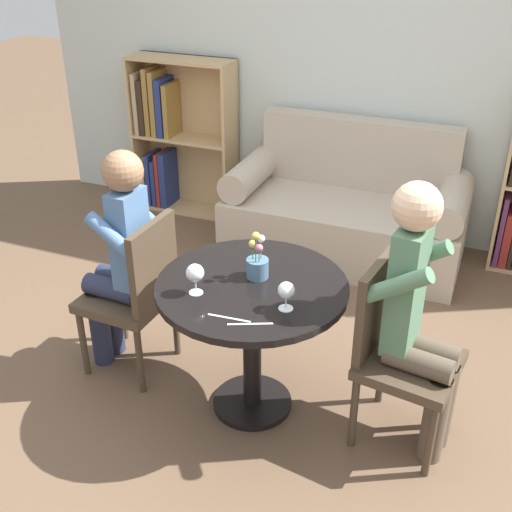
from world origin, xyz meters
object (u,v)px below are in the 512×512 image
Objects in this scene: couch at (346,213)px; wine_glass_left at (195,274)px; person_left at (120,258)px; person_right at (419,318)px; wine_glass_right at (286,291)px; chair_right at (396,347)px; bookshelf_left at (173,136)px; chair_left at (137,290)px; flower_vase at (258,264)px.

couch reaches higher than wine_glass_left.
person_right reaches higher than person_left.
chair_right is at bearing 25.12° from wine_glass_right.
chair_left is at bearing -66.70° from bookshelf_left.
chair_left is 0.61m from wine_glass_left.
couch is 1.57m from bookshelf_left.
chair_left reaches higher than wine_glass_left.
wine_glass_left is (-0.96, -0.22, 0.13)m from person_right.
person_left is at bearing 98.06° from person_right.
chair_left is 6.18× the size of wine_glass_left.
wine_glass_right is at bearing -83.63° from couch.
couch is at bearing -9.95° from bookshelf_left.
bookshelf_left is at bearing 120.87° from wine_glass_left.
flower_vase reaches higher than wine_glass_left.
wine_glass_right is (0.41, 0.03, -0.01)m from wine_glass_left.
person_left is 8.57× the size of wine_glass_left.
chair_left is 3.70× the size of flower_vase.
bookshelf_left is at bearing 56.67° from chair_right.
couch is at bearing 30.07° from chair_right.
person_left reaches higher than chair_left.
person_right is 0.76m from flower_vase.
person_right is at bearing -95.86° from chair_right.
bookshelf_left reaches higher than chair_right.
flower_vase is (-0.21, 0.20, -0.02)m from wine_glass_right.
bookshelf_left is at bearing 57.43° from person_right.
wine_glass_left is at bearing -131.10° from flower_vase.
chair_right is 1.44m from person_left.
wine_glass_left is at bearing 66.60° from chair_left.
chair_left is at bearing 153.98° from wine_glass_left.
chair_right is (1.34, 0.02, 0.00)m from chair_left.
bookshelf_left is 9.40× the size of wine_glass_right.
bookshelf_left is 3.02m from person_right.
couch is 1.33× the size of bookshelf_left.
couch is 1.98m from wine_glass_right.
couch reaches higher than chair_right.
chair_left is (-0.67, -1.71, 0.18)m from couch.
bookshelf_left is at bearing -154.07° from chair_left.
person_left is (-1.43, -0.01, 0.17)m from chair_right.
couch is at bearing 161.28° from chair_left.
wine_glass_left is (-0.20, -1.94, 0.51)m from couch.
chair_left and chair_right have the same top height.
bookshelf_left is 0.99× the size of person_left.
bookshelf_left reaches higher than wine_glass_right.
chair_right is at bearing 93.32° from chair_left.
wine_glass_left is at bearing 111.62° from person_right.
bookshelf_left reaches higher than wine_glass_left.
chair_right reaches higher than wine_glass_left.
person_right is 5.35× the size of flower_vase.
flower_vase is (-0.75, 0.01, 0.10)m from person_right.
chair_left is at bearing 88.23° from person_left.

